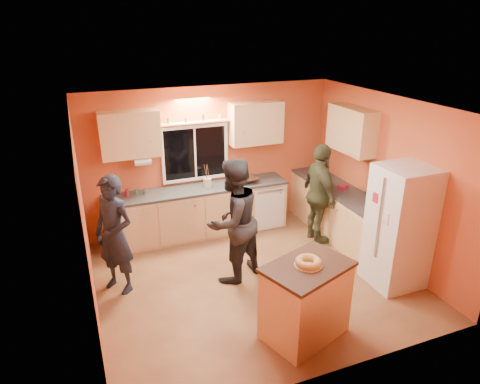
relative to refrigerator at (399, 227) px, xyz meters
name	(u,v)px	position (x,y,z in m)	size (l,w,h in m)	color
ground	(254,279)	(-1.89, 0.80, -0.90)	(4.50, 4.50, 0.00)	brown
room_shell	(252,168)	(-1.77, 1.21, 0.72)	(4.54, 4.04, 2.61)	#C35732
back_counter	(218,208)	(-1.88, 2.50, -0.45)	(4.23, 0.62, 0.90)	tan
right_counter	(347,218)	(0.06, 1.30, -0.45)	(0.62, 1.84, 0.90)	tan
refrigerator	(399,227)	(0.00, 0.00, 0.00)	(0.72, 0.70, 1.80)	silver
island	(306,300)	(-1.79, -0.53, -0.40)	(1.19, 1.00, 0.99)	tan
bundt_pastry	(308,262)	(-1.79, -0.53, 0.13)	(0.31, 0.31, 0.09)	tan
person_left	(114,235)	(-3.79, 1.30, -0.03)	(0.63, 0.41, 1.73)	black
person_center	(233,221)	(-2.16, 0.98, 0.04)	(0.91, 0.71, 1.87)	black
person_right	(319,194)	(-0.39, 1.51, -0.02)	(1.03, 0.43, 1.76)	#3B3D27
mixing_bowl	(248,179)	(-1.31, 2.47, 0.05)	(0.37, 0.37, 0.09)	black
utensil_crock	(207,183)	(-2.07, 2.48, 0.09)	(0.14, 0.14, 0.17)	beige
potted_plant	(371,196)	(0.12, 0.83, 0.13)	(0.24, 0.21, 0.27)	gray
red_box	(343,187)	(0.10, 1.55, 0.04)	(0.16, 0.12, 0.07)	maroon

